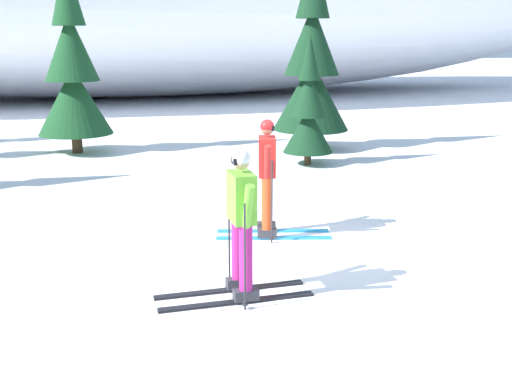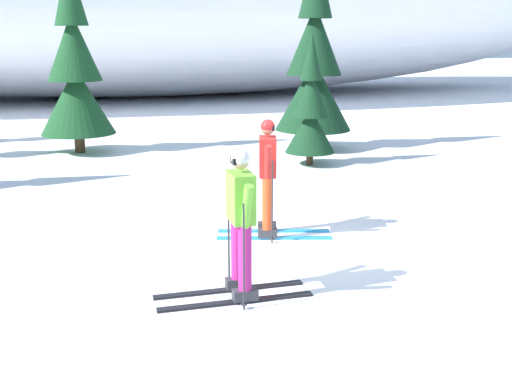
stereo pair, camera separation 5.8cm
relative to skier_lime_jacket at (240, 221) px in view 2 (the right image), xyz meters
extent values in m
plane|color=white|center=(1.66, 0.96, -0.90)|extent=(120.00, 120.00, 0.00)
cube|color=black|center=(-0.10, -0.17, -0.88)|extent=(1.78, 0.21, 0.03)
cube|color=black|center=(-0.08, 0.18, -0.88)|extent=(1.78, 0.21, 0.03)
cube|color=#38383D|center=(0.00, -0.18, -0.81)|extent=(0.29, 0.16, 0.12)
cube|color=#38383D|center=(0.02, 0.18, -0.81)|extent=(0.29, 0.16, 0.12)
cylinder|color=#B7237A|center=(0.00, -0.18, -0.37)|extent=(0.15, 0.15, 0.75)
cylinder|color=#B7237A|center=(0.02, 0.18, -0.37)|extent=(0.15, 0.15, 0.75)
cube|color=#75C638|center=(0.01, 0.00, 0.28)|extent=(0.27, 0.46, 0.55)
cylinder|color=#75C638|center=(-0.01, -0.27, 0.21)|extent=(0.12, 0.28, 0.58)
cylinder|color=#75C638|center=(0.02, 0.27, 0.21)|extent=(0.12, 0.28, 0.58)
sphere|color=tan|center=(0.01, 0.00, 0.68)|extent=(0.19, 0.19, 0.19)
sphere|color=white|center=(0.01, 0.00, 0.71)|extent=(0.21, 0.21, 0.21)
cube|color=black|center=(-0.07, 0.00, 0.69)|extent=(0.04, 0.15, 0.07)
cylinder|color=#2D2D33|center=(-0.07, -0.36, -0.30)|extent=(0.02, 0.02, 1.20)
cylinder|color=#2D2D33|center=(-0.07, -0.36, -0.84)|extent=(0.07, 0.07, 0.01)
cylinder|color=#2D2D33|center=(-0.03, 0.37, -0.30)|extent=(0.02, 0.02, 1.20)
cylinder|color=#2D2D33|center=(-0.03, 0.37, -0.84)|extent=(0.07, 0.07, 0.01)
cube|color=#2893CC|center=(1.20, 2.17, -0.88)|extent=(1.64, 0.62, 0.03)
cube|color=#2893CC|center=(1.09, 1.84, -0.88)|extent=(1.64, 0.62, 0.03)
cube|color=#38383D|center=(1.11, 2.20, -0.81)|extent=(0.31, 0.22, 0.12)
cube|color=#38383D|center=(1.00, 1.87, -0.81)|extent=(0.31, 0.22, 0.12)
cylinder|color=#DB471E|center=(1.11, 2.20, -0.36)|extent=(0.15, 0.15, 0.77)
cylinder|color=#DB471E|center=(1.00, 1.87, -0.36)|extent=(0.15, 0.15, 0.77)
cube|color=red|center=(1.05, 2.03, 0.30)|extent=(0.36, 0.49, 0.57)
cylinder|color=red|center=(1.14, 2.29, 0.24)|extent=(0.18, 0.29, 0.58)
cylinder|color=red|center=(0.97, 1.78, 0.24)|extent=(0.18, 0.29, 0.58)
sphere|color=#A37556|center=(1.05, 2.03, 0.71)|extent=(0.19, 0.19, 0.19)
sphere|color=red|center=(1.05, 2.03, 0.74)|extent=(0.21, 0.21, 0.21)
cube|color=black|center=(1.13, 2.01, 0.72)|extent=(0.08, 0.15, 0.07)
cylinder|color=#2D2D33|center=(1.22, 2.36, -0.29)|extent=(0.02, 0.02, 1.21)
cylinder|color=#2D2D33|center=(1.22, 2.36, -0.84)|extent=(0.07, 0.07, 0.01)
cylinder|color=#2D2D33|center=(1.00, 1.68, -0.29)|extent=(0.02, 0.02, 1.21)
cylinder|color=#2D2D33|center=(1.00, 1.68, -0.84)|extent=(0.07, 0.07, 0.01)
cylinder|color=#47301E|center=(-1.16, 10.02, -0.57)|extent=(0.26, 0.26, 0.65)
cone|color=#194723|center=(-1.16, 10.02, 0.41)|extent=(1.85, 1.85, 1.65)
cone|color=#194723|center=(-1.16, 10.02, 1.73)|extent=(1.33, 1.33, 1.65)
cylinder|color=#47301E|center=(3.76, 6.70, -0.70)|extent=(0.16, 0.16, 0.40)
cone|color=#14381E|center=(3.76, 6.70, -0.09)|extent=(1.13, 1.13, 1.02)
cone|color=#14381E|center=(3.76, 6.70, 0.72)|extent=(0.82, 0.82, 1.02)
cone|color=#14381E|center=(3.76, 6.70, 1.53)|extent=(0.50, 0.50, 1.02)
cylinder|color=#47301E|center=(4.65, 8.60, -0.56)|extent=(0.27, 0.27, 0.68)
cone|color=#14381E|center=(4.65, 8.60, 0.49)|extent=(1.96, 1.96, 1.75)
cone|color=#14381E|center=(4.65, 8.60, 1.89)|extent=(1.41, 1.41, 1.75)
camera|label=1|loc=(-2.05, -6.44, 2.02)|focal=44.40mm
camera|label=2|loc=(-2.00, -6.46, 2.02)|focal=44.40mm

